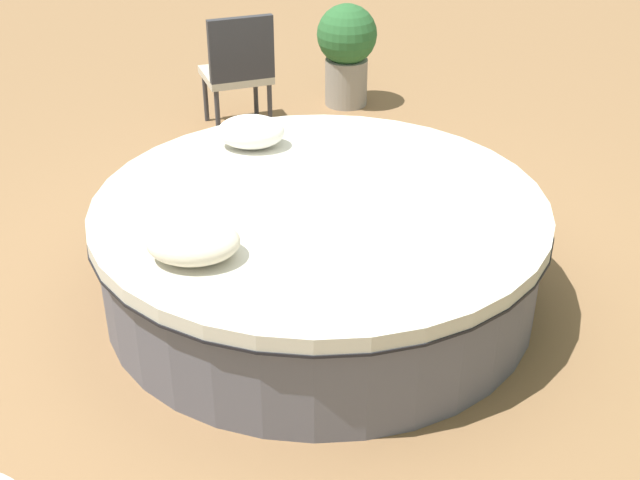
% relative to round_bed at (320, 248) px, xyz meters
% --- Properties ---
extents(ground_plane, '(16.00, 16.00, 0.00)m').
position_rel_round_bed_xyz_m(ground_plane, '(0.00, 0.00, -0.32)').
color(ground_plane, olive).
extents(round_bed, '(2.52, 2.52, 0.62)m').
position_rel_round_bed_xyz_m(round_bed, '(0.00, 0.00, 0.00)').
color(round_bed, '#595966').
rests_on(round_bed, ground_plane).
extents(throw_pillow_0, '(0.42, 0.30, 0.20)m').
position_rel_round_bed_xyz_m(throw_pillow_0, '(-0.44, 0.72, 0.40)').
color(throw_pillow_0, white).
rests_on(throw_pillow_0, round_bed).
extents(throw_pillow_1, '(0.46, 0.37, 0.18)m').
position_rel_round_bed_xyz_m(throw_pillow_1, '(-0.60, -0.61, 0.39)').
color(throw_pillow_1, beige).
rests_on(throw_pillow_1, round_bed).
extents(patio_chair, '(0.67, 0.65, 0.98)m').
position_rel_round_bed_xyz_m(patio_chair, '(-0.71, 2.44, 0.24)').
color(patio_chair, '#333338').
rests_on(patio_chair, ground_plane).
extents(planter, '(0.52, 0.52, 0.89)m').
position_rel_round_bed_xyz_m(planter, '(0.17, 3.07, 0.19)').
color(planter, gray).
rests_on(planter, ground_plane).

